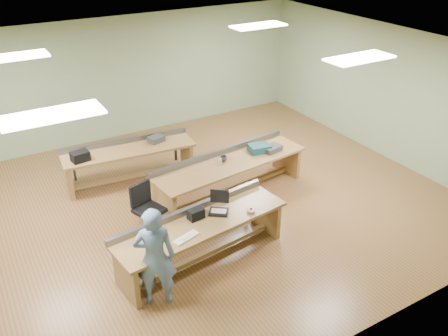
{
  "coord_description": "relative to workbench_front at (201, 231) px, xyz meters",
  "views": [
    {
      "loc": [
        -3.4,
        -7.09,
        5.09
      ],
      "look_at": [
        0.41,
        -0.6,
        1.04
      ],
      "focal_mm": 38.0,
      "sensor_mm": 36.0,
      "label": 1
    }
  ],
  "objects": [
    {
      "name": "floor",
      "position": [
        0.55,
        1.5,
        -0.56
      ],
      "size": [
        10.0,
        10.0,
        0.0
      ],
      "primitive_type": "plane",
      "color": "brown",
      "rests_on": "ground"
    },
    {
      "name": "ceiling",
      "position": [
        0.55,
        1.5,
        2.44
      ],
      "size": [
        10.0,
        10.0,
        0.0
      ],
      "primitive_type": "plane",
      "color": "silver",
      "rests_on": "wall_back"
    },
    {
      "name": "wall_back",
      "position": [
        0.55,
        5.5,
        0.94
      ],
      "size": [
        10.0,
        0.04,
        3.0
      ],
      "primitive_type": "cube",
      "color": "gray",
      "rests_on": "floor"
    },
    {
      "name": "wall_front",
      "position": [
        0.55,
        -2.5,
        0.94
      ],
      "size": [
        10.0,
        0.04,
        3.0
      ],
      "primitive_type": "cube",
      "color": "gray",
      "rests_on": "floor"
    },
    {
      "name": "wall_right",
      "position": [
        5.55,
        1.5,
        0.94
      ],
      "size": [
        0.04,
        8.0,
        3.0
      ],
      "primitive_type": "cube",
      "color": "gray",
      "rests_on": "floor"
    },
    {
      "name": "fluor_panels",
      "position": [
        0.55,
        1.5,
        2.41
      ],
      "size": [
        6.2,
        3.5,
        0.03
      ],
      "color": "white",
      "rests_on": "ceiling"
    },
    {
      "name": "workbench_front",
      "position": [
        0.0,
        0.0,
        0.0
      ],
      "size": [
        3.05,
        1.16,
        0.86
      ],
      "rotation": [
        0.0,
        0.0,
        0.13
      ],
      "color": "olive",
      "rests_on": "floor"
    },
    {
      "name": "workbench_mid",
      "position": [
        1.47,
        1.57,
        0.01
      ],
      "size": [
        3.38,
        1.25,
        0.86
      ],
      "rotation": [
        0.0,
        0.0,
        0.12
      ],
      "color": "olive",
      "rests_on": "floor"
    },
    {
      "name": "workbench_back",
      "position": [
        -0.05,
        3.14,
        -0.0
      ],
      "size": [
        2.81,
        1.01,
        0.86
      ],
      "rotation": [
        0.0,
        0.0,
        -0.1
      ],
      "color": "olive",
      "rests_on": "floor"
    },
    {
      "name": "person",
      "position": [
        -1.02,
        -0.53,
        0.25
      ],
      "size": [
        0.7,
        0.59,
        1.63
      ],
      "primitive_type": "imported",
      "rotation": [
        0.0,
        0.0,
        2.74
      ],
      "color": "slate",
      "rests_on": "floor"
    },
    {
      "name": "laptop_base",
      "position": [
        0.37,
        0.07,
        0.21
      ],
      "size": [
        0.4,
        0.39,
        0.03
      ],
      "primitive_type": "cube",
      "rotation": [
        0.0,
        0.0,
        -0.65
      ],
      "color": "black",
      "rests_on": "workbench_front"
    },
    {
      "name": "laptop_screen",
      "position": [
        0.45,
        0.17,
        0.44
      ],
      "size": [
        0.26,
        0.2,
        0.24
      ],
      "primitive_type": "cube",
      "rotation": [
        0.0,
        0.0,
        -0.65
      ],
      "color": "black",
      "rests_on": "laptop_base"
    },
    {
      "name": "keyboard",
      "position": [
        -0.4,
        -0.28,
        0.2
      ],
      "size": [
        0.45,
        0.26,
        0.02
      ],
      "primitive_type": "cube",
      "rotation": [
        0.0,
        0.0,
        0.29
      ],
      "color": "silver",
      "rests_on": "workbench_front"
    },
    {
      "name": "trackball_mouse",
      "position": [
        0.85,
        -0.17,
        0.23
      ],
      "size": [
        0.16,
        0.18,
        0.07
      ],
      "primitive_type": "ellipsoid",
      "rotation": [
        0.0,
        0.0,
        0.09
      ],
      "color": "white",
      "rests_on": "workbench_front"
    },
    {
      "name": "camera_bag",
      "position": [
        -0.03,
        0.11,
        0.28
      ],
      "size": [
        0.27,
        0.19,
        0.18
      ],
      "primitive_type": "cube",
      "rotation": [
        0.0,
        0.0,
        0.12
      ],
      "color": "black",
      "rests_on": "workbench_front"
    },
    {
      "name": "task_chair",
      "position": [
        -0.47,
        1.12,
        -0.2
      ],
      "size": [
        0.66,
        0.66,
        0.97
      ],
      "rotation": [
        0.0,
        0.0,
        0.31
      ],
      "color": "black",
      "rests_on": "floor"
    },
    {
      "name": "parts_bin_teal",
      "position": [
        2.23,
        1.63,
        0.27
      ],
      "size": [
        0.47,
        0.38,
        0.15
      ],
      "primitive_type": "cube",
      "rotation": [
        0.0,
        0.0,
        -0.16
      ],
      "color": "#153D45",
      "rests_on": "workbench_mid"
    },
    {
      "name": "parts_bin_grey",
      "position": [
        2.47,
        1.51,
        0.25
      ],
      "size": [
        0.44,
        0.32,
        0.11
      ],
      "primitive_type": "cube",
      "rotation": [
        0.0,
        0.0,
        0.2
      ],
      "color": "#333436",
      "rests_on": "workbench_mid"
    },
    {
      "name": "mug",
      "position": [
        1.38,
        1.63,
        0.24
      ],
      "size": [
        0.18,
        0.18,
        0.11
      ],
      "primitive_type": "imported",
      "rotation": [
        0.0,
        0.0,
        0.39
      ],
      "color": "#333436",
      "rests_on": "workbench_mid"
    },
    {
      "name": "drinks_can",
      "position": [
        1.25,
        1.54,
        0.25
      ],
      "size": [
        0.09,
        0.09,
        0.12
      ],
      "primitive_type": "cylinder",
      "rotation": [
        0.0,
        0.0,
        -0.34
      ],
      "color": "silver",
      "rests_on": "workbench_mid"
    },
    {
      "name": "storage_box_back",
      "position": [
        -1.07,
        3.08,
        0.29
      ],
      "size": [
        0.37,
        0.29,
        0.2
      ],
      "primitive_type": "cube",
      "rotation": [
        0.0,
        0.0,
        0.13
      ],
      "color": "black",
      "rests_on": "workbench_back"
    },
    {
      "name": "tray_back",
      "position": [
        0.58,
        3.14,
        0.26
      ],
      "size": [
        0.38,
        0.32,
        0.13
      ],
      "primitive_type": "cube",
      "rotation": [
        0.0,
        0.0,
        0.29
      ],
      "color": "#333436",
      "rests_on": "workbench_back"
    }
  ]
}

